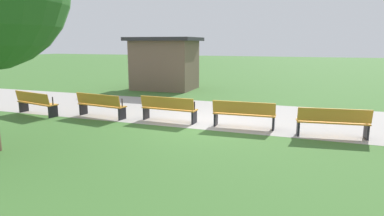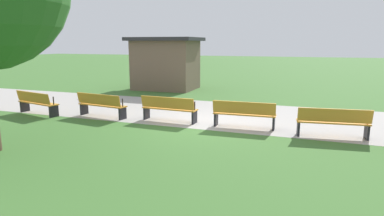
{
  "view_description": "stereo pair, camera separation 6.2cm",
  "coord_description": "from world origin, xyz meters",
  "px_view_note": "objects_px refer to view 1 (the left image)",
  "views": [
    {
      "loc": [
        3.3,
        -10.47,
        2.69
      ],
      "look_at": [
        0.0,
        -1.34,
        0.8
      ],
      "focal_mm": 31.16,
      "sensor_mm": 36.0,
      "label": 1
    },
    {
      "loc": [
        3.36,
        -10.45,
        2.69
      ],
      "look_at": [
        0.0,
        -1.34,
        0.8
      ],
      "focal_mm": 31.16,
      "sensor_mm": 36.0,
      "label": 2
    }
  ],
  "objects_px": {
    "bench_5": "(169,108)",
    "kiosk": "(165,63)",
    "bench_6": "(244,113)",
    "bench_7": "(333,121)",
    "bench_4": "(100,105)",
    "bench_3": "(36,102)"
  },
  "relations": [
    {
      "from": "bench_5",
      "to": "kiosk",
      "type": "distance_m",
      "value": 8.59
    },
    {
      "from": "bench_5",
      "to": "bench_6",
      "type": "height_order",
      "value": "same"
    },
    {
      "from": "bench_5",
      "to": "kiosk",
      "type": "height_order",
      "value": "kiosk"
    },
    {
      "from": "bench_4",
      "to": "bench_7",
      "type": "xyz_separation_m",
      "value": [
        7.89,
        0.0,
        0.0
      ]
    },
    {
      "from": "bench_4",
      "to": "bench_7",
      "type": "distance_m",
      "value": 7.89
    },
    {
      "from": "bench_6",
      "to": "bench_5",
      "type": "bearing_deg",
      "value": 177.51
    },
    {
      "from": "bench_3",
      "to": "kiosk",
      "type": "relative_size",
      "value": 0.51
    },
    {
      "from": "bench_3",
      "to": "bench_6",
      "type": "relative_size",
      "value": 1.02
    },
    {
      "from": "bench_6",
      "to": "bench_7",
      "type": "xyz_separation_m",
      "value": [
        2.63,
        -0.23,
        0.0
      ]
    },
    {
      "from": "bench_3",
      "to": "bench_7",
      "type": "xyz_separation_m",
      "value": [
        10.48,
        0.45,
        0.0
      ]
    },
    {
      "from": "kiosk",
      "to": "bench_5",
      "type": "bearing_deg",
      "value": -66.26
    },
    {
      "from": "bench_4",
      "to": "bench_6",
      "type": "xyz_separation_m",
      "value": [
        5.26,
        0.23,
        0.0
      ]
    },
    {
      "from": "bench_5",
      "to": "bench_6",
      "type": "distance_m",
      "value": 2.64
    },
    {
      "from": "bench_4",
      "to": "bench_3",
      "type": "bearing_deg",
      "value": -162.62
    },
    {
      "from": "bench_7",
      "to": "kiosk",
      "type": "distance_m",
      "value": 11.96
    },
    {
      "from": "bench_6",
      "to": "bench_7",
      "type": "relative_size",
      "value": 0.99
    },
    {
      "from": "bench_7",
      "to": "bench_3",
      "type": "bearing_deg",
      "value": 175.01
    },
    {
      "from": "bench_3",
      "to": "kiosk",
      "type": "bearing_deg",
      "value": 91.71
    },
    {
      "from": "bench_6",
      "to": "bench_7",
      "type": "height_order",
      "value": "same"
    },
    {
      "from": "bench_5",
      "to": "bench_7",
      "type": "bearing_deg",
      "value": 0.01
    },
    {
      "from": "bench_4",
      "to": "kiosk",
      "type": "relative_size",
      "value": 0.51
    },
    {
      "from": "bench_4",
      "to": "bench_5",
      "type": "height_order",
      "value": "same"
    }
  ]
}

